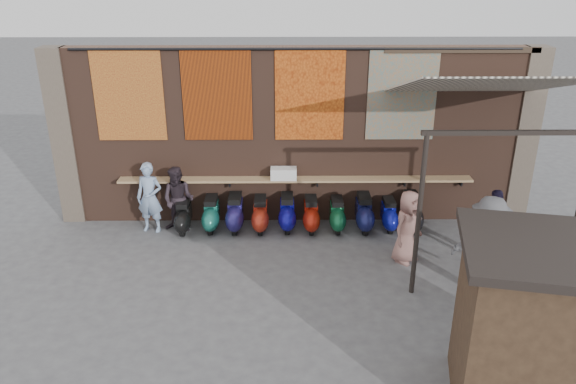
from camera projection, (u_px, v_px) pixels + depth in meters
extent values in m
plane|color=#474749|center=(298.00, 275.00, 10.98)|extent=(70.00, 70.00, 0.00)
cube|color=brown|center=(295.00, 137.00, 12.69)|extent=(10.00, 0.40, 4.00)
cube|color=#4C4238|center=(65.00, 137.00, 12.64)|extent=(0.50, 0.50, 4.00)
cube|color=#4C4238|center=(524.00, 136.00, 12.74)|extent=(0.50, 0.50, 4.00)
cube|color=#9E7A51|center=(296.00, 179.00, 12.70)|extent=(8.00, 0.32, 0.05)
cube|color=white|center=(284.00, 174.00, 12.61)|extent=(0.58, 0.28, 0.26)
cube|color=maroon|center=(129.00, 96.00, 12.07)|extent=(1.50, 0.02, 2.00)
cube|color=#C4430B|center=(217.00, 95.00, 12.08)|extent=(1.50, 0.02, 2.00)
cube|color=#C75A18|center=(310.00, 95.00, 12.10)|extent=(1.50, 0.02, 2.00)
cube|color=teal|center=(402.00, 95.00, 12.12)|extent=(1.50, 0.02, 2.00)
cylinder|color=black|center=(296.00, 49.00, 11.71)|extent=(9.50, 0.06, 0.06)
imported|color=#86A0C3|center=(150.00, 198.00, 12.48)|extent=(0.65, 0.48, 1.62)
imported|color=#2A2128|center=(179.00, 200.00, 12.51)|extent=(0.85, 0.73, 1.51)
imported|color=black|center=(494.00, 226.00, 11.21)|extent=(0.93, 0.40, 1.57)
imported|color=#525256|center=(487.00, 245.00, 10.17)|extent=(1.39, 1.14, 1.88)
imported|color=#92645C|center=(408.00, 227.00, 11.23)|extent=(0.88, 0.87, 1.53)
cube|color=black|center=(548.00, 335.00, 7.35)|extent=(2.49, 2.06, 2.38)
cube|color=black|center=(566.00, 251.00, 6.87)|extent=(2.80, 2.36, 0.12)
cube|color=gold|center=(541.00, 267.00, 7.92)|extent=(1.18, 0.29, 0.50)
cube|color=#473321|center=(531.00, 317.00, 8.25)|extent=(1.80, 0.47, 0.06)
cube|color=beige|center=(485.00, 85.00, 10.46)|extent=(3.20, 3.28, 0.97)
cube|color=#33261C|center=(463.00, 50.00, 11.77)|extent=(3.30, 0.08, 0.12)
cube|color=black|center=(512.00, 133.00, 9.26)|extent=(3.00, 0.08, 0.08)
cylinder|color=black|center=(419.00, 217.00, 9.84)|extent=(0.09, 0.09, 3.10)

